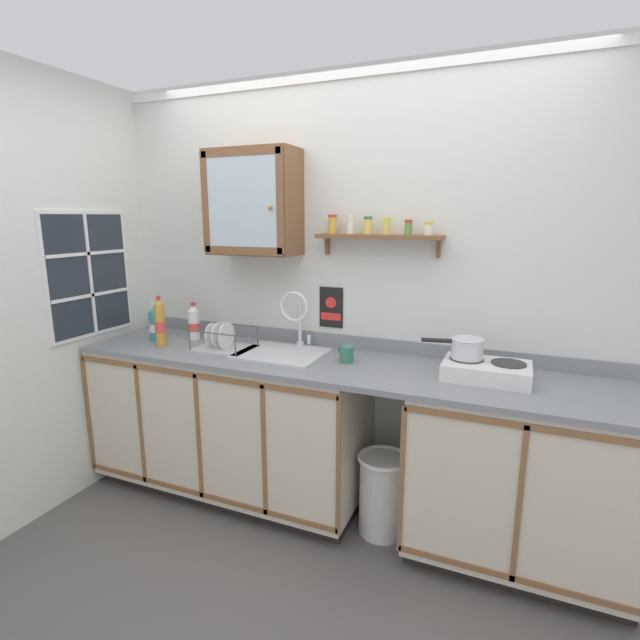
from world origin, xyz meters
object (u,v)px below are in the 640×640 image
Objects in this scene: sink at (283,354)px; bottle_opaque_white_1 at (194,323)px; wall_cabinet at (253,203)px; bottle_juice_amber_2 at (160,324)px; warning_sign at (331,308)px; dish_rack at (223,343)px; saucepan at (467,348)px; trash_bin at (382,493)px; hot_plate_stove at (486,371)px; mug at (346,354)px; bottle_detergent_teal_0 at (156,324)px.

bottle_opaque_white_1 is at bearing 173.79° from sink.
bottle_juice_amber_2 is at bearing -151.10° from wall_cabinet.
warning_sign is (0.88, 0.19, 0.13)m from bottle_opaque_white_1.
saucepan is at bearing 3.00° from dish_rack.
dish_rack is at bearing 11.98° from bottle_juice_amber_2.
trash_bin is at bearing -38.67° from warning_sign.
sink is at bearing 9.36° from dish_rack.
hot_plate_stove is 0.67× the size of wall_cabinet.
dish_rack is (0.40, 0.08, -0.11)m from bottle_juice_amber_2.
sink reaches higher than hot_plate_stove.
bottle_opaque_white_1 reaches higher than hot_plate_stove.
saucepan is at bearing -5.64° from wall_cabinet.
sink is at bearing 171.61° from trash_bin.
mug is at bearing -54.29° from warning_sign.
bottle_opaque_white_1 is 0.35m from dish_rack.
bottle_opaque_white_1 is 0.98× the size of warning_sign.
bottle_opaque_white_1 is at bearing 156.39° from dish_rack.
bottle_juice_amber_2 is 1.18m from mug.
bottle_opaque_white_1 is 0.88m from wall_cabinet.
saucepan is 1.41m from dish_rack.
dish_rack reaches higher than trash_bin.
dish_rack is at bearing -120.70° from wall_cabinet.
dish_rack is (0.52, -0.02, -0.07)m from bottle_detergent_teal_0.
bottle_opaque_white_1 reaches higher than saucepan.
warning_sign is (0.97, 0.41, 0.10)m from bottle_juice_amber_2.
saucepan is 1.72m from bottle_opaque_white_1.
trash_bin is (1.02, -0.03, -0.73)m from dish_rack.
bottle_detergent_teal_0 is at bearing -178.30° from saucepan.
wall_cabinet is 2.48× the size of warning_sign.
mug is 0.43× the size of warning_sign.
dish_rack is at bearing -23.61° from bottle_opaque_white_1.
bottle_detergent_teal_0 is at bearing -177.09° from sink.
dish_rack is 0.77m from mug.
sink is 0.38m from dish_rack.
mug is 0.78m from trash_bin.
dish_rack is (-1.50, -0.05, -0.01)m from hot_plate_stove.
trash_bin is (0.45, -0.36, -0.93)m from warning_sign.
bottle_detergent_teal_0 is (-0.90, -0.05, 0.11)m from sink.
hot_plate_stove is 1.62m from wall_cabinet.
warning_sign is 0.54× the size of trash_bin.
sink is 1.18× the size of hot_plate_stove.
saucepan is 0.93m from trash_bin.
sink reaches higher than trash_bin.
sink is 0.95m from trash_bin.
dish_rack is (0.31, -0.14, -0.07)m from bottle_opaque_white_1.
wall_cabinet is at bearing 59.30° from dish_rack.
wall_cabinet reaches higher than dish_rack.
bottle_juice_amber_2 is (-0.08, -0.22, 0.04)m from bottle_opaque_white_1.
wall_cabinet reaches higher than warning_sign.
saucepan is 1.24× the size of warning_sign.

